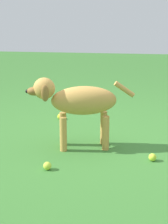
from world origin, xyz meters
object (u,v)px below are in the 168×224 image
at_px(tennis_ball_0, 152,157).
at_px(tennis_ball_2, 47,166).
at_px(dog, 78,102).
at_px(tennis_ball_1, 60,117).

distance_m(tennis_ball_0, tennis_ball_2, 0.89).
bearing_deg(tennis_ball_2, dog, -108.04).
height_order(dog, tennis_ball_0, dog).
bearing_deg(dog, tennis_ball_0, 149.83).
relative_size(dog, tennis_ball_2, 14.61).
bearing_deg(tennis_ball_0, tennis_ball_2, 19.17).
bearing_deg(tennis_ball_1, tennis_ball_2, 97.32).
bearing_deg(tennis_ball_2, tennis_ball_0, -160.83).
bearing_deg(dog, tennis_ball_1, -79.90).
bearing_deg(tennis_ball_0, tennis_ball_1, -45.96).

